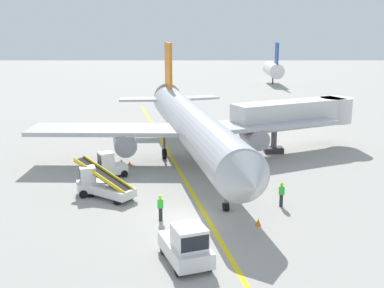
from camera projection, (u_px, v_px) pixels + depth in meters
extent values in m
plane|color=#9E9B93|center=(183.00, 219.00, 30.00)|extent=(300.00, 300.00, 0.00)
cube|color=yellow|center=(192.00, 193.00, 34.85)|extent=(15.66, 78.57, 0.01)
cylinder|color=#B2B5BA|center=(192.00, 125.00, 41.55)|extent=(9.00, 30.08, 3.30)
cone|color=#B2B5BA|center=(249.00, 183.00, 26.10)|extent=(3.63, 2.98, 3.23)
cone|color=#B2B5BA|center=(166.00, 95.00, 57.09)|extent=(3.61, 3.35, 3.14)
cube|color=#B2B5BA|center=(268.00, 123.00, 44.47)|extent=(13.68, 9.14, 0.36)
cylinder|color=gray|center=(254.00, 137.00, 43.45)|extent=(2.48, 3.51, 1.90)
cube|color=#B2B5BA|center=(105.00, 130.00, 41.67)|extent=(13.07, 4.61, 0.36)
cylinder|color=gray|center=(124.00, 143.00, 41.26)|extent=(2.48, 3.51, 1.90)
cube|color=orange|center=(168.00, 66.00, 53.94)|extent=(1.04, 3.98, 5.20)
cube|color=#B2B5BA|center=(195.00, 98.00, 54.98)|extent=(5.63, 3.78, 0.24)
cube|color=#B2B5BA|center=(143.00, 99.00, 53.86)|extent=(5.31, 2.48, 0.24)
cylinder|color=#4C4C51|center=(226.00, 188.00, 31.03)|extent=(0.20, 0.20, 3.12)
cylinder|color=black|center=(226.00, 207.00, 31.34)|extent=(0.45, 0.62, 0.56)
cylinder|color=#4C4C51|center=(211.00, 140.00, 44.32)|extent=(0.20, 0.20, 3.12)
cylinder|color=black|center=(211.00, 151.00, 44.57)|extent=(0.53, 1.01, 0.96)
cylinder|color=#4C4C51|center=(164.00, 142.00, 43.49)|extent=(0.20, 0.20, 3.12)
cylinder|color=black|center=(164.00, 154.00, 43.75)|extent=(0.53, 1.01, 0.96)
cube|color=black|center=(239.00, 167.00, 27.93)|extent=(2.94, 1.52, 0.60)
cube|color=silver|center=(290.00, 114.00, 46.02)|extent=(11.92, 7.62, 2.50)
cylinder|color=silver|center=(336.00, 110.00, 48.46)|extent=(3.20, 3.20, 2.50)
cylinder|color=#59595B|center=(274.00, 141.00, 45.83)|extent=(0.56, 0.56, 2.35)
cube|color=#333338|center=(273.00, 150.00, 46.04)|extent=(1.80, 1.40, 0.50)
cube|color=silver|center=(185.00, 249.00, 24.39)|extent=(3.02, 4.03, 0.80)
cube|color=silver|center=(189.00, 237.00, 23.59)|extent=(1.98, 2.04, 1.10)
cube|color=black|center=(195.00, 243.00, 22.88)|extent=(1.37, 0.56, 0.77)
cylinder|color=black|center=(209.00, 265.00, 23.60)|extent=(0.41, 0.64, 0.60)
cylinder|color=black|center=(178.00, 271.00, 23.06)|extent=(0.41, 0.64, 0.60)
cylinder|color=black|center=(192.00, 244.00, 25.90)|extent=(0.41, 0.64, 0.60)
cylinder|color=black|center=(163.00, 248.00, 25.36)|extent=(0.41, 0.64, 0.60)
cube|color=silver|center=(111.00, 169.00, 38.35)|extent=(2.73, 2.31, 0.70)
cube|color=silver|center=(106.00, 159.00, 37.94)|extent=(1.45, 1.44, 1.10)
cube|color=black|center=(99.00, 160.00, 37.69)|extent=(0.55, 0.89, 0.77)
cylinder|color=black|center=(104.00, 177.00, 37.57)|extent=(0.63, 0.49, 0.60)
cylinder|color=black|center=(99.00, 173.00, 38.50)|extent=(0.63, 0.49, 0.60)
cylinder|color=black|center=(124.00, 174.00, 38.36)|extent=(0.63, 0.49, 0.60)
cylinder|color=black|center=(119.00, 170.00, 39.30)|extent=(0.63, 0.49, 0.60)
cube|color=silver|center=(94.00, 186.00, 34.36)|extent=(2.68, 1.97, 0.70)
cube|color=silver|center=(87.00, 174.00, 34.03)|extent=(1.35, 1.32, 1.10)
cube|color=black|center=(80.00, 175.00, 33.87)|extent=(0.37, 0.95, 0.77)
cylinder|color=black|center=(83.00, 194.00, 33.69)|extent=(0.64, 0.39, 0.60)
cylinder|color=black|center=(82.00, 189.00, 34.71)|extent=(0.64, 0.39, 0.60)
cylinder|color=black|center=(107.00, 192.00, 34.18)|extent=(0.64, 0.39, 0.60)
cylinder|color=black|center=(105.00, 187.00, 35.21)|extent=(0.64, 0.39, 0.60)
cube|color=silver|center=(110.00, 190.00, 33.56)|extent=(3.96, 3.44, 0.60)
cylinder|color=black|center=(90.00, 193.00, 33.88)|extent=(0.62, 0.53, 0.60)
cylinder|color=black|center=(103.00, 188.00, 34.89)|extent=(0.62, 0.53, 0.60)
cylinder|color=black|center=(117.00, 201.00, 32.37)|extent=(0.62, 0.53, 0.60)
cylinder|color=black|center=(130.00, 195.00, 33.38)|extent=(0.62, 0.53, 0.60)
cube|color=black|center=(103.00, 176.00, 33.67)|extent=(4.58, 3.65, 1.76)
cube|color=yellow|center=(98.00, 176.00, 33.29)|extent=(4.12, 3.00, 1.84)
cube|color=yellow|center=(108.00, 173.00, 34.00)|extent=(4.12, 3.00, 1.84)
cylinder|color=#26262D|center=(160.00, 214.00, 29.68)|extent=(0.24, 0.24, 0.85)
cube|color=green|center=(160.00, 204.00, 29.51)|extent=(0.36, 0.22, 0.56)
sphere|color=tan|center=(160.00, 198.00, 29.42)|extent=(0.20, 0.20, 0.20)
sphere|color=yellow|center=(160.00, 197.00, 29.41)|extent=(0.24, 0.24, 0.24)
cylinder|color=#26262D|center=(281.00, 201.00, 32.05)|extent=(0.24, 0.24, 0.85)
cube|color=green|center=(281.00, 191.00, 31.88)|extent=(0.36, 0.22, 0.56)
sphere|color=#9E7051|center=(282.00, 185.00, 31.79)|extent=(0.20, 0.20, 0.20)
sphere|color=yellow|center=(282.00, 184.00, 31.77)|extent=(0.24, 0.24, 0.24)
cone|color=orange|center=(129.00, 164.00, 41.51)|extent=(0.36, 0.36, 0.44)
cone|color=orange|center=(258.00, 222.00, 29.00)|extent=(0.36, 0.36, 0.44)
cone|color=orange|center=(121.00, 162.00, 42.14)|extent=(0.36, 0.36, 0.44)
cone|color=orange|center=(210.00, 171.00, 39.40)|extent=(0.36, 0.36, 0.44)
cylinder|color=silver|center=(273.00, 70.00, 100.72)|extent=(3.00, 10.00, 3.00)
cylinder|color=#3F3F3F|center=(273.00, 81.00, 101.26)|extent=(0.30, 0.30, 1.60)
cube|color=navy|center=(277.00, 54.00, 96.49)|extent=(0.24, 3.20, 4.40)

